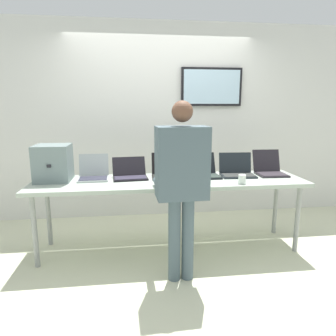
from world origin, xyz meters
The scene contains 12 objects.
ground centered at (0.00, 0.00, -0.02)m, with size 8.00×8.00×0.04m, color beige.
back_wall centered at (0.02, 1.13, 1.36)m, with size 8.00×0.11×2.69m.
workbench centered at (0.00, 0.00, 0.73)m, with size 2.92×0.70×0.79m.
equipment_box centered at (-1.23, 0.12, 0.98)m, with size 0.36×0.35×0.38m.
laptop_station_0 centered at (-0.82, 0.15, 0.85)m, with size 0.33×0.32×0.26m.
laptop_station_1 centered at (-0.43, 0.14, 0.84)m, with size 0.40×0.36×0.21m.
laptop_station_2 centered at (-0.01, 0.15, 0.85)m, with size 0.36×0.35×0.25m.
laptop_station_3 centered at (0.39, 0.12, 0.85)m, with size 0.36×0.36×0.25m.
laptop_station_4 centered at (0.79, 0.11, 0.85)m, with size 0.39×0.31×0.25m.
laptop_station_5 centered at (1.19, 0.14, 0.85)m, with size 0.33×0.37×0.27m.
person centered at (0.02, -0.62, 0.97)m, with size 0.45×0.60×1.61m.
coffee_mug centered at (0.71, -0.25, 0.83)m, with size 0.08×0.08×0.09m.
Camera 1 is at (-0.40, -3.12, 1.56)m, focal length 32.02 mm.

